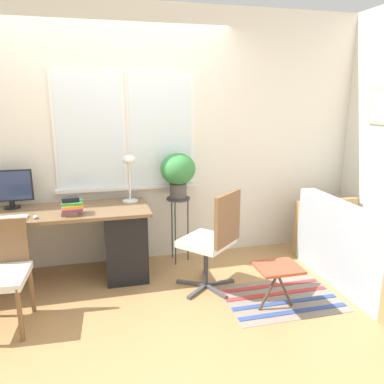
{
  "coord_description": "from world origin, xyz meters",
  "views": [
    {
      "loc": [
        -0.13,
        -3.29,
        1.75
      ],
      "look_at": [
        0.72,
        0.16,
        0.87
      ],
      "focal_mm": 35.0,
      "sensor_mm": 36.0,
      "label": 1
    }
  ],
  "objects_px": {
    "couch_loveseat": "(363,253)",
    "book_stack": "(72,206)",
    "mouse": "(35,217)",
    "plant_stand": "(178,207)",
    "desk_lamp": "(129,167)",
    "folding_stool": "(278,271)",
    "keyboard": "(7,219)",
    "office_chair_swivel": "(213,239)",
    "monitor": "(10,188)",
    "potted_plant": "(178,171)"
  },
  "relations": [
    {
      "from": "mouse",
      "to": "office_chair_swivel",
      "type": "relative_size",
      "value": 0.06
    },
    {
      "from": "book_stack",
      "to": "plant_stand",
      "type": "xyz_separation_m",
      "value": [
        1.07,
        0.35,
        -0.18
      ]
    },
    {
      "from": "desk_lamp",
      "to": "office_chair_swivel",
      "type": "bearing_deg",
      "value": -45.14
    },
    {
      "from": "plant_stand",
      "to": "folding_stool",
      "type": "xyz_separation_m",
      "value": [
        0.61,
        -1.16,
        -0.28
      ]
    },
    {
      "from": "couch_loveseat",
      "to": "folding_stool",
      "type": "relative_size",
      "value": 3.77
    },
    {
      "from": "plant_stand",
      "to": "couch_loveseat",
      "type": "bearing_deg",
      "value": -28.27
    },
    {
      "from": "desk_lamp",
      "to": "folding_stool",
      "type": "distance_m",
      "value": 1.76
    },
    {
      "from": "desk_lamp",
      "to": "mouse",
      "type": "bearing_deg",
      "value": -156.43
    },
    {
      "from": "mouse",
      "to": "potted_plant",
      "type": "distance_m",
      "value": 1.46
    },
    {
      "from": "mouse",
      "to": "plant_stand",
      "type": "height_order",
      "value": "mouse"
    },
    {
      "from": "monitor",
      "to": "keyboard",
      "type": "bearing_deg",
      "value": -85.14
    },
    {
      "from": "book_stack",
      "to": "potted_plant",
      "type": "distance_m",
      "value": 1.14
    },
    {
      "from": "office_chair_swivel",
      "to": "plant_stand",
      "type": "xyz_separation_m",
      "value": [
        -0.18,
        0.71,
        0.12
      ]
    },
    {
      "from": "keyboard",
      "to": "book_stack",
      "type": "height_order",
      "value": "book_stack"
    },
    {
      "from": "couch_loveseat",
      "to": "potted_plant",
      "type": "bearing_deg",
      "value": 61.73
    },
    {
      "from": "keyboard",
      "to": "office_chair_swivel",
      "type": "xyz_separation_m",
      "value": [
        1.79,
        -0.33,
        -0.23
      ]
    },
    {
      "from": "couch_loveseat",
      "to": "book_stack",
      "type": "bearing_deg",
      "value": 78.7
    },
    {
      "from": "monitor",
      "to": "office_chair_swivel",
      "type": "xyz_separation_m",
      "value": [
        1.82,
        -0.72,
        -0.42
      ]
    },
    {
      "from": "keyboard",
      "to": "folding_stool",
      "type": "height_order",
      "value": "keyboard"
    },
    {
      "from": "desk_lamp",
      "to": "office_chair_swivel",
      "type": "relative_size",
      "value": 0.5
    },
    {
      "from": "monitor",
      "to": "keyboard",
      "type": "distance_m",
      "value": 0.43
    },
    {
      "from": "keyboard",
      "to": "plant_stand",
      "type": "xyz_separation_m",
      "value": [
        1.61,
        0.37,
        -0.11
      ]
    },
    {
      "from": "office_chair_swivel",
      "to": "mouse",
      "type": "bearing_deg",
      "value": -52.82
    },
    {
      "from": "desk_lamp",
      "to": "folding_stool",
      "type": "bearing_deg",
      "value": -45.5
    },
    {
      "from": "mouse",
      "to": "folding_stool",
      "type": "relative_size",
      "value": 0.16
    },
    {
      "from": "monitor",
      "to": "potted_plant",
      "type": "xyz_separation_m",
      "value": [
        1.64,
        -0.01,
        0.1
      ]
    },
    {
      "from": "desk_lamp",
      "to": "plant_stand",
      "type": "bearing_deg",
      "value": 1.92
    },
    {
      "from": "keyboard",
      "to": "book_stack",
      "type": "relative_size",
      "value": 1.55
    },
    {
      "from": "desk_lamp",
      "to": "couch_loveseat",
      "type": "xyz_separation_m",
      "value": [
        2.17,
        -0.87,
        -0.8
      ]
    },
    {
      "from": "office_chair_swivel",
      "to": "folding_stool",
      "type": "bearing_deg",
      "value": 92.49
    },
    {
      "from": "plant_stand",
      "to": "desk_lamp",
      "type": "bearing_deg",
      "value": -178.08
    },
    {
      "from": "keyboard",
      "to": "mouse",
      "type": "relative_size",
      "value": 5.23
    },
    {
      "from": "office_chair_swivel",
      "to": "folding_stool",
      "type": "distance_m",
      "value": 0.65
    },
    {
      "from": "monitor",
      "to": "couch_loveseat",
      "type": "distance_m",
      "value": 3.48
    },
    {
      "from": "mouse",
      "to": "desk_lamp",
      "type": "relative_size",
      "value": 0.13
    },
    {
      "from": "book_stack",
      "to": "folding_stool",
      "type": "relative_size",
      "value": 0.52
    },
    {
      "from": "keyboard",
      "to": "potted_plant",
      "type": "distance_m",
      "value": 1.68
    },
    {
      "from": "folding_stool",
      "to": "keyboard",
      "type": "bearing_deg",
      "value": 160.58
    },
    {
      "from": "mouse",
      "to": "folding_stool",
      "type": "xyz_separation_m",
      "value": [
        1.99,
        -0.76,
        -0.39
      ]
    },
    {
      "from": "office_chair_swivel",
      "to": "keyboard",
      "type": "bearing_deg",
      "value": -51.99
    },
    {
      "from": "monitor",
      "to": "office_chair_swivel",
      "type": "height_order",
      "value": "monitor"
    },
    {
      "from": "couch_loveseat",
      "to": "plant_stand",
      "type": "distance_m",
      "value": 1.91
    },
    {
      "from": "folding_stool",
      "to": "couch_loveseat",
      "type": "bearing_deg",
      "value": 14.36
    },
    {
      "from": "monitor",
      "to": "plant_stand",
      "type": "height_order",
      "value": "monitor"
    },
    {
      "from": "monitor",
      "to": "book_stack",
      "type": "bearing_deg",
      "value": -31.88
    },
    {
      "from": "potted_plant",
      "to": "folding_stool",
      "type": "relative_size",
      "value": 1.21
    },
    {
      "from": "keyboard",
      "to": "office_chair_swivel",
      "type": "relative_size",
      "value": 0.34
    },
    {
      "from": "mouse",
      "to": "potted_plant",
      "type": "relative_size",
      "value": 0.13
    },
    {
      "from": "book_stack",
      "to": "desk_lamp",
      "type": "bearing_deg",
      "value": 30.65
    },
    {
      "from": "keyboard",
      "to": "mouse",
      "type": "distance_m",
      "value": 0.24
    }
  ]
}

